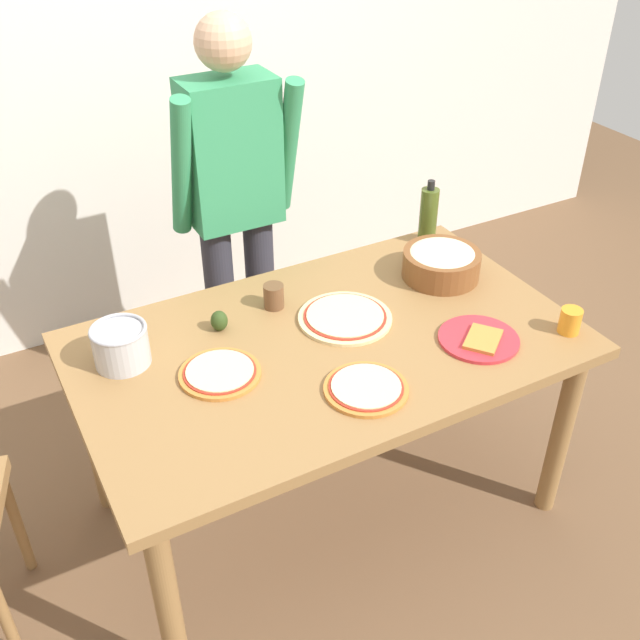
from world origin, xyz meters
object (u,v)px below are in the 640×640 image
plate_with_slice (479,339)px  avocado (219,321)px  olive_oil_bottle (428,215)px  cup_orange (570,321)px  pizza_cooked_on_tray (366,388)px  pizza_raw_on_board (345,317)px  pizza_second_cooked (220,373)px  steel_pot (121,345)px  person_cook (235,199)px  cup_small_brown (274,296)px  popcorn_bowl (441,262)px  dining_table (327,363)px

plate_with_slice → avocado: (-0.71, 0.46, 0.03)m
olive_oil_bottle → cup_orange: (0.05, -0.73, -0.07)m
pizza_cooked_on_tray → cup_orange: (0.74, -0.06, 0.03)m
plate_with_slice → cup_orange: bearing=-18.6°
pizza_raw_on_board → avocado: avocado is taller
pizza_raw_on_board → olive_oil_bottle: bearing=30.0°
pizza_second_cooked → pizza_cooked_on_tray: bearing=-37.7°
cup_orange → steel_pot: bearing=158.0°
person_cook → pizza_second_cooked: size_ratio=6.49×
pizza_raw_on_board → avocado: 0.42m
plate_with_slice → cup_orange: size_ratio=3.06×
cup_orange → pizza_cooked_on_tray: bearing=175.3°
cup_small_brown → avocado: 0.22m
popcorn_bowl → cup_orange: (0.16, -0.48, -0.02)m
popcorn_bowl → avocado: size_ratio=4.00×
pizza_cooked_on_tray → person_cook: bearing=88.1°
pizza_second_cooked → popcorn_bowl: size_ratio=0.89×
olive_oil_bottle → avocado: 0.97m
popcorn_bowl → cup_orange: popcorn_bowl is taller
pizza_second_cooked → avocado: bearing=68.0°
pizza_raw_on_board → olive_oil_bottle: size_ratio=1.23×
dining_table → person_cook: (0.01, 0.76, 0.27)m
dining_table → cup_orange: bearing=-24.9°
pizza_raw_on_board → steel_pot: (-0.72, 0.12, 0.06)m
pizza_second_cooked → olive_oil_bottle: (1.04, 0.40, 0.10)m
plate_with_slice → steel_pot: bearing=157.1°
steel_pot → avocado: steel_pot is taller
steel_pot → avocado: bearing=3.8°
pizza_cooked_on_tray → popcorn_bowl: size_ratio=0.90×
cup_orange → avocado: size_ratio=1.21×
person_cook → steel_pot: bearing=-138.1°
cup_small_brown → pizza_raw_on_board: bearing=-46.7°
plate_with_slice → popcorn_bowl: popcorn_bowl is taller
olive_oil_bottle → steel_pot: (-1.28, -0.20, -0.05)m
popcorn_bowl → avocado: (-0.83, 0.07, -0.03)m
dining_table → pizza_raw_on_board: (0.11, 0.08, 0.10)m
cup_small_brown → pizza_second_cooked: bearing=-139.3°
popcorn_bowl → cup_orange: bearing=-71.7°
pizza_second_cooked → steel_pot: (-0.24, 0.20, 0.06)m
person_cook → pizza_cooked_on_tray: size_ratio=6.44×
dining_table → cup_small_brown: size_ratio=18.82×
person_cook → cup_orange: bearing=-57.2°
popcorn_bowl → pizza_raw_on_board: bearing=-170.4°
pizza_raw_on_board → plate_with_slice: 0.44m
popcorn_bowl → avocado: 0.84m
popcorn_bowl → plate_with_slice: bearing=-108.3°
plate_with_slice → cup_orange: (0.29, -0.10, 0.03)m
person_cook → cup_small_brown: 0.52m
pizza_second_cooked → cup_small_brown: 0.40m
dining_table → popcorn_bowl: bearing=15.3°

